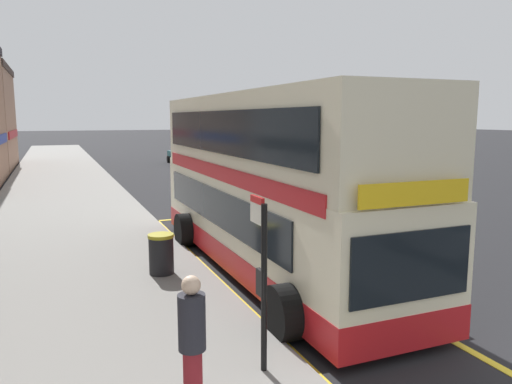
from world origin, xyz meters
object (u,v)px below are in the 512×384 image
object	(u,v)px
double_decker_bus	(268,189)
pedestrian_waiting_near_sign	(192,341)
litter_bin	(161,254)
parked_car_teal_distant	(183,154)
bus_stop_sign	(262,269)

from	to	relation	value
double_decker_bus	pedestrian_waiting_near_sign	xyz separation A→B (m)	(-3.49, -5.62, -0.93)
litter_bin	parked_car_teal_distant	bearing A→B (deg)	74.92
double_decker_bus	pedestrian_waiting_near_sign	bearing A→B (deg)	-121.86
pedestrian_waiting_near_sign	litter_bin	xyz separation A→B (m)	(0.81, 5.82, -0.51)
bus_stop_sign	pedestrian_waiting_near_sign	size ratio (longest dim) A/B	1.41
pedestrian_waiting_near_sign	litter_bin	distance (m)	5.90
double_decker_bus	parked_car_teal_distant	bearing A→B (deg)	79.95
bus_stop_sign	pedestrian_waiting_near_sign	xyz separation A→B (m)	(-1.26, -0.78, -0.53)
bus_stop_sign	litter_bin	distance (m)	5.16
pedestrian_waiting_near_sign	parked_car_teal_distant	bearing A→B (deg)	76.08
parked_car_teal_distant	litter_bin	distance (m)	30.53
double_decker_bus	litter_bin	xyz separation A→B (m)	(-2.68, 0.20, -1.44)
bus_stop_sign	parked_car_teal_distant	xyz separation A→B (m)	(7.49, 34.52, -0.86)
parked_car_teal_distant	pedestrian_waiting_near_sign	world-z (taller)	pedestrian_waiting_near_sign
parked_car_teal_distant	pedestrian_waiting_near_sign	bearing A→B (deg)	77.47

